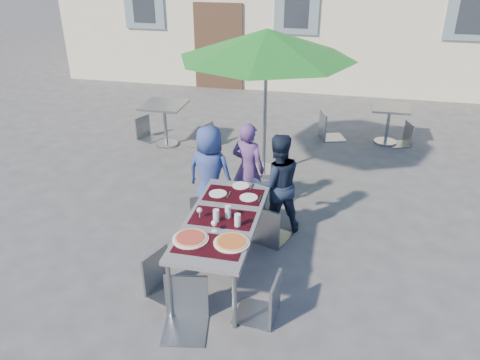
% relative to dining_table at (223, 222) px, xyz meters
% --- Properties ---
extents(ground, '(90.00, 90.00, 0.00)m').
position_rel_dining_table_xyz_m(ground, '(-0.11, 0.26, -0.70)').
color(ground, '#464649').
rests_on(ground, ground).
extents(dining_table, '(0.80, 1.85, 0.76)m').
position_rel_dining_table_xyz_m(dining_table, '(0.00, 0.00, 0.00)').
color(dining_table, '#4D4C52').
rests_on(dining_table, ground).
extents(pizza_near_left, '(0.38, 0.38, 0.03)m').
position_rel_dining_table_xyz_m(pizza_near_left, '(-0.22, -0.50, 0.07)').
color(pizza_near_left, white).
rests_on(pizza_near_left, dining_table).
extents(pizza_near_right, '(0.38, 0.38, 0.03)m').
position_rel_dining_table_xyz_m(pizza_near_right, '(0.22, -0.47, 0.07)').
color(pizza_near_right, white).
rests_on(pizza_near_right, dining_table).
extents(glassware, '(0.52, 0.37, 0.15)m').
position_rel_dining_table_xyz_m(glassware, '(0.03, -0.09, 0.13)').
color(glassware, silver).
rests_on(glassware, dining_table).
extents(place_settings, '(0.65, 0.50, 0.01)m').
position_rel_dining_table_xyz_m(place_settings, '(0.02, 0.61, 0.06)').
color(place_settings, white).
rests_on(place_settings, dining_table).
extents(child_0, '(0.73, 0.54, 1.37)m').
position_rel_dining_table_xyz_m(child_0, '(-0.49, 1.21, -0.01)').
color(child_0, '#314588').
rests_on(child_0, ground).
extents(child_1, '(0.57, 0.45, 1.36)m').
position_rel_dining_table_xyz_m(child_1, '(-0.01, 1.48, -0.02)').
color(child_1, '#5C3B7A').
rests_on(child_1, ground).
extents(child_2, '(0.78, 0.63, 1.39)m').
position_rel_dining_table_xyz_m(child_2, '(0.46, 1.08, -0.00)').
color(child_2, '#182236').
rests_on(child_2, ground).
extents(chair_0, '(0.52, 0.52, 0.90)m').
position_rel_dining_table_xyz_m(chair_0, '(-0.53, 1.01, -0.17)').
color(chair_0, slate).
rests_on(chair_0, ground).
extents(chair_1, '(0.49, 0.50, 0.88)m').
position_rel_dining_table_xyz_m(chair_1, '(-0.19, 1.12, -0.18)').
color(chair_1, gray).
rests_on(chair_1, ground).
extents(chair_2, '(0.59, 0.59, 1.04)m').
position_rel_dining_table_xyz_m(chair_2, '(0.41, 0.74, -0.08)').
color(chair_2, slate).
rests_on(chair_2, ground).
extents(chair_3, '(0.53, 0.53, 0.93)m').
position_rel_dining_table_xyz_m(chair_3, '(-0.57, -0.48, -0.15)').
color(chair_3, gray).
rests_on(chair_3, ground).
extents(chair_4, '(0.46, 0.46, 0.96)m').
position_rel_dining_table_xyz_m(chair_4, '(0.62, -0.64, -0.14)').
color(chair_4, '#8F939A').
rests_on(chair_4, ground).
extents(chair_5, '(0.52, 0.53, 1.01)m').
position_rel_dining_table_xyz_m(chair_5, '(-0.16, -0.92, -0.10)').
color(chair_5, gray).
rests_on(chair_5, ground).
extents(patio_umbrella, '(2.75, 2.75, 2.40)m').
position_rel_dining_table_xyz_m(patio_umbrella, '(0.00, 2.74, 1.47)').
color(patio_umbrella, '#A3A5AB').
rests_on(patio_umbrella, ground).
extents(cafe_table_0, '(0.78, 0.78, 0.83)m').
position_rel_dining_table_xyz_m(cafe_table_0, '(-2.07, 3.59, -0.09)').
color(cafe_table_0, '#A3A5AB').
rests_on(cafe_table_0, ground).
extents(bg_chair_l_0, '(0.49, 0.49, 0.85)m').
position_rel_dining_table_xyz_m(bg_chair_l_0, '(-2.59, 3.84, -0.21)').
color(bg_chair_l_0, gray).
rests_on(bg_chair_l_0, ground).
extents(bg_chair_r_0, '(0.51, 0.51, 0.90)m').
position_rel_dining_table_xyz_m(bg_chair_r_0, '(-1.35, 3.70, -0.17)').
color(bg_chair_r_0, gray).
rests_on(bg_chair_r_0, ground).
extents(cafe_table_1, '(0.69, 0.69, 0.74)m').
position_rel_dining_table_xyz_m(cafe_table_1, '(2.11, 4.65, -0.19)').
color(cafe_table_1, '#A3A5AB').
rests_on(cafe_table_1, ground).
extents(bg_chair_l_1, '(0.59, 0.58, 1.04)m').
position_rel_dining_table_xyz_m(bg_chair_l_1, '(0.97, 4.65, -0.08)').
color(bg_chair_l_1, '#90969B').
rests_on(bg_chair_l_1, ground).
extents(bg_chair_r_1, '(0.47, 0.47, 0.84)m').
position_rel_dining_table_xyz_m(bg_chair_r_1, '(2.43, 4.64, -0.21)').
color(bg_chair_r_1, gray).
rests_on(bg_chair_r_1, ground).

